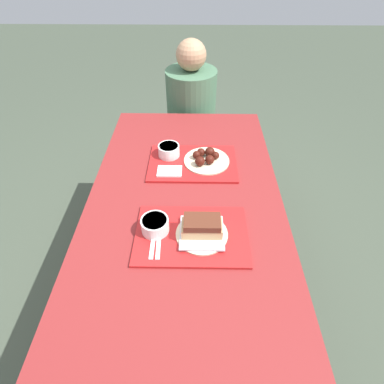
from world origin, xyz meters
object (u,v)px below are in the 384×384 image
tray_near (191,235)px  brisket_sandwich_plate (202,229)px  tray_far (193,163)px  person_seated_across (191,100)px  bowl_coleslaw_near (155,225)px  wings_plate_far (206,158)px  bowl_coleslaw_far (169,150)px

tray_near → brisket_sandwich_plate: brisket_sandwich_plate is taller
tray_far → person_seated_across: bearing=91.5°
bowl_coleslaw_near → person_seated_across: 1.21m
tray_near → tray_far: bearing=90.3°
bowl_coleslaw_near → tray_near: bearing=-7.3°
wings_plate_far → tray_far: bearing=-171.8°
bowl_coleslaw_far → person_seated_across: 0.70m
bowl_coleslaw_far → person_seated_across: size_ratio=0.16×
wings_plate_far → person_seated_across: size_ratio=0.34×
brisket_sandwich_plate → person_seated_across: person_seated_across is taller
bowl_coleslaw_near → wings_plate_far: 0.51m
tray_far → bowl_coleslaw_near: (-0.14, -0.45, 0.04)m
wings_plate_far → brisket_sandwich_plate: bearing=-92.9°
tray_far → wings_plate_far: 0.07m
bowl_coleslaw_near → bowl_coleslaw_far: size_ratio=1.00×
bowl_coleslaw_near → wings_plate_far: (0.21, 0.46, -0.01)m
tray_near → person_seated_across: 1.22m
person_seated_across → bowl_coleslaw_far: bearing=-98.5°
tray_far → wings_plate_far: size_ratio=1.91×
bowl_coleslaw_near → brisket_sandwich_plate: bearing=-6.4°
bowl_coleslaw_far → wings_plate_far: 0.20m
tray_near → tray_far: same height
tray_near → wings_plate_far: size_ratio=1.91×
bowl_coleslaw_far → person_seated_across: person_seated_across is taller
bowl_coleslaw_far → person_seated_across: bearing=81.5°
wings_plate_far → bowl_coleslaw_near: bearing=-114.5°
tray_far → brisket_sandwich_plate: 0.48m
tray_near → person_seated_across: size_ratio=0.65×
brisket_sandwich_plate → bowl_coleslaw_far: 0.56m
bowl_coleslaw_near → bowl_coleslaw_far: 0.51m
tray_near → bowl_coleslaw_near: 0.15m
brisket_sandwich_plate → wings_plate_far: 0.48m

